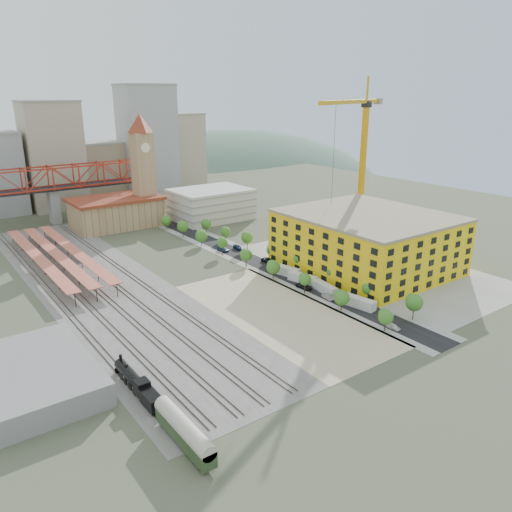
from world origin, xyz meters
TOP-DOWN VIEW (x-y plane):
  - ground at (0.00, 0.00)m, footprint 400.00×400.00m
  - ballast_strip at (-36.00, 17.50)m, footprint 36.00×165.00m
  - dirt_lot at (-4.00, -31.50)m, footprint 28.00×67.00m
  - street_asphalt at (16.00, 15.00)m, footprint 12.00×170.00m
  - sidewalk_west at (10.50, 15.00)m, footprint 3.00×170.00m
  - sidewalk_east at (21.50, 15.00)m, footprint 3.00×170.00m
  - construction_pad at (45.00, -20.00)m, footprint 50.00×90.00m
  - rail_tracks at (-37.80, 17.50)m, footprint 26.56×160.00m
  - platform_canopies at (-41.00, 45.00)m, footprint 16.00×80.00m
  - station_hall at (-5.00, 82.00)m, footprint 38.00×24.00m
  - clock_tower at (8.00, 79.99)m, footprint 12.00×12.00m
  - parking_garage at (36.00, 70.00)m, footprint 34.00×26.00m
  - truss_bridge at (-25.00, 105.00)m, footprint 94.00×9.60m
  - construction_building at (42.00, -20.00)m, footprint 44.60×50.60m
  - warehouse at (-66.00, -30.00)m, footprint 22.00×32.00m
  - street_trees at (16.00, 5.00)m, footprint 15.40×124.40m
  - skyline at (7.47, 142.31)m, footprint 133.00×46.00m
  - distant_hills at (45.28, 260.00)m, footprint 647.00×264.00m
  - locomotive at (-50.00, -43.33)m, footprint 2.59×19.96m
  - coach at (-50.00, -63.32)m, footprint 2.86×16.63m
  - tower_crane at (66.16, 7.44)m, footprint 54.65×24.44m
  - site_trailer_a at (16.00, -40.89)m, footprint 4.51×10.52m
  - site_trailer_b at (16.00, -27.72)m, footprint 3.65×9.76m
  - site_trailer_c at (16.00, -17.92)m, footprint 4.84×10.34m
  - site_trailer_d at (16.00, -9.57)m, footprint 4.93×10.67m
  - car_0 at (13.00, -55.58)m, footprint 1.65×3.91m
  - car_1 at (13.00, -32.17)m, footprint 1.75×4.36m
  - car_2 at (13.00, -21.98)m, footprint 2.82×5.61m
  - car_3 at (13.00, 23.84)m, footprint 2.55×5.55m
  - car_4 at (19.00, -49.28)m, footprint 1.75×4.11m
  - car_5 at (19.00, -23.19)m, footprint 1.51×4.31m
  - car_6 at (19.00, 3.56)m, footprint 3.48×5.92m
  - car_7 at (19.00, 22.41)m, footprint 2.44×5.38m

SIDE VIEW (x-z plane):
  - distant_hills at x=45.28m, z-range -193.04..33.96m
  - ground at x=0.00m, z-range 0.00..0.00m
  - street_trees at x=16.00m, z-range -4.00..4.00m
  - sidewalk_west at x=10.50m, z-range 0.00..0.04m
  - sidewalk_east at x=21.50m, z-range 0.00..0.04m
  - ballast_strip at x=-36.00m, z-range 0.00..0.06m
  - dirt_lot at x=-4.00m, z-range 0.00..0.06m
  - street_asphalt at x=16.00m, z-range 0.00..0.06m
  - construction_pad at x=45.00m, z-range 0.00..0.06m
  - rail_tracks at x=-37.80m, z-range 0.06..0.24m
  - car_0 at x=13.00m, z-range 0.00..1.32m
  - car_4 at x=19.00m, z-range 0.00..1.38m
  - car_1 at x=13.00m, z-range 0.00..1.41m
  - car_5 at x=19.00m, z-range 0.00..1.42m
  - car_2 at x=13.00m, z-range 0.00..1.52m
  - car_7 at x=19.00m, z-range 0.00..1.53m
  - car_6 at x=19.00m, z-range 0.00..1.55m
  - car_3 at x=13.00m, z-range 0.00..1.57m
  - site_trailer_b at x=16.00m, z-range 0.00..2.61m
  - site_trailer_c at x=16.00m, z-range 0.00..2.74m
  - site_trailer_a at x=16.00m, z-range 0.00..2.79m
  - site_trailer_d at x=16.00m, z-range 0.00..2.83m
  - locomotive at x=-50.00m, z-range -0.63..4.36m
  - warehouse at x=-66.00m, z-range 0.00..5.00m
  - coach at x=-50.00m, z-range 0.17..5.39m
  - platform_canopies at x=-41.00m, z-range 1.93..6.06m
  - station_hall at x=-5.00m, z-range 0.12..13.22m
  - parking_garage at x=36.00m, z-range 0.00..14.00m
  - construction_building at x=42.00m, z-range 0.01..18.81m
  - truss_bridge at x=-25.00m, z-range 6.06..31.66m
  - skyline at x=7.47m, z-range -7.19..52.81m
  - clock_tower at x=8.00m, z-range 2.70..54.70m
  - tower_crane at x=66.16m, z-range 7.30..69.61m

